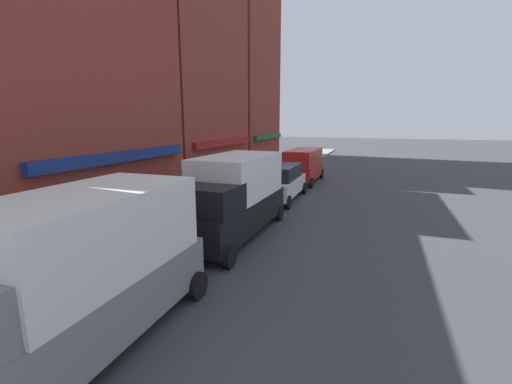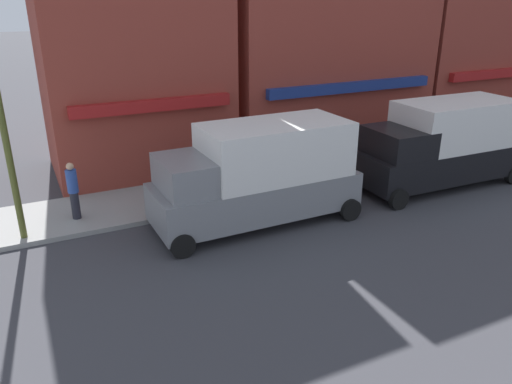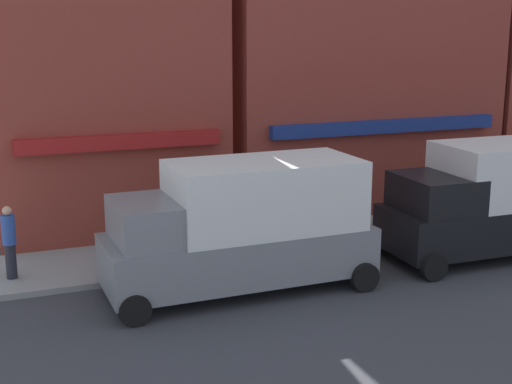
# 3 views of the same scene
# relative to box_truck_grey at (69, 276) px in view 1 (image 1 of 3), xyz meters

# --- Properties ---
(storefront_row) EXTENTS (33.65, 5.30, 15.55)m
(storefront_row) POSITION_rel_box_truck_grey_xyz_m (12.86, 6.80, 5.00)
(storefront_row) COLOR maroon
(storefront_row) RESTS_ON ground_plane
(box_truck_grey) EXTENTS (6.23, 2.42, 3.04)m
(box_truck_grey) POSITION_rel_box_truck_grey_xyz_m (0.00, 0.00, 0.00)
(box_truck_grey) COLOR slate
(box_truck_grey) RESTS_ON ground_plane
(box_truck_black) EXTENTS (6.25, 2.42, 3.04)m
(box_truck_black) POSITION_rel_box_truck_grey_xyz_m (7.29, 0.00, 0.00)
(box_truck_black) COLOR black
(box_truck_black) RESTS_ON ground_plane
(suv_white) EXTENTS (4.72, 2.12, 1.94)m
(suv_white) POSITION_rel_box_truck_grey_xyz_m (13.89, 0.00, -0.56)
(suv_white) COLOR white
(suv_white) RESTS_ON ground_plane
(van_red) EXTENTS (5.03, 2.22, 2.34)m
(van_red) POSITION_rel_box_truck_grey_xyz_m (19.87, -0.00, -0.30)
(van_red) COLOR #B21E19
(van_red) RESTS_ON ground_plane
(pedestrian_green_top) EXTENTS (0.32, 0.32, 1.77)m
(pedestrian_green_top) POSITION_rel_box_truck_grey_xyz_m (10.62, 1.92, -0.51)
(pedestrian_green_top) COLOR #23232D
(pedestrian_green_top) RESTS_ON sidewalk_left
(pedestrian_grey_coat) EXTENTS (0.32, 0.32, 1.77)m
(pedestrian_grey_coat) POSITION_rel_box_truck_grey_xyz_m (4.04, 1.92, -0.51)
(pedestrian_grey_coat) COLOR #23232D
(pedestrian_grey_coat) RESTS_ON sidewalk_left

